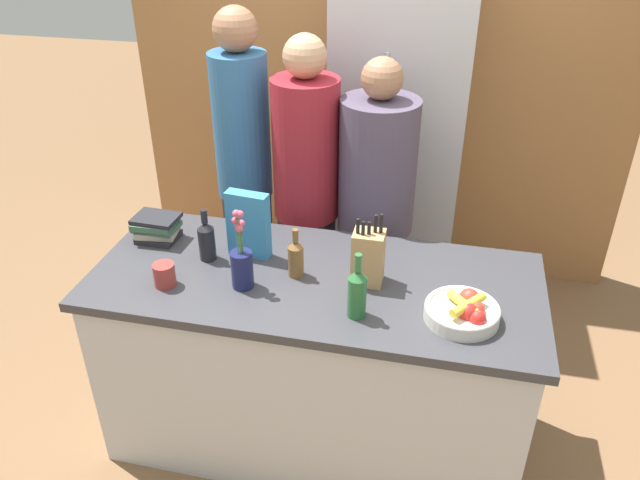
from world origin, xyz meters
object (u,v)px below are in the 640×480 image
Objects in this scene: knife_block at (368,257)px; coffee_mug at (165,274)px; refrigerator at (398,148)px; book_stack at (157,228)px; fruit_bowl at (464,311)px; cereal_box at (248,224)px; person_at_sink at (244,162)px; bottle_wine at (296,257)px; person_in_red_tee at (376,205)px; bottle_vinegar at (357,292)px; person_in_blue at (306,187)px; flower_vase at (242,264)px; bottle_oil at (207,240)px.

knife_block is 0.81m from coffee_mug.
book_stack is (-0.94, -1.16, 0.00)m from refrigerator.
fruit_bowl is 0.95× the size of cereal_box.
person_at_sink reaches higher than book_stack.
refrigerator is at bearing 78.52° from bottle_wine.
bottle_vinegar is at bearing -91.87° from person_in_red_tee.
coffee_mug is at bearing -60.14° from book_stack.
bottle_vinegar is at bearing -57.32° from person_in_blue.
bottle_vinegar reaches higher than book_stack.
coffee_mug is at bearing -136.57° from person_in_red_tee.
refrigerator is at bearing 67.23° from cereal_box.
person_at_sink reaches higher than flower_vase.
person_at_sink is at bearing 136.92° from knife_block.
person_in_blue is at bearing 175.75° from person_in_red_tee.
flower_vase is at bearing -163.53° from knife_block.
person_at_sink is at bearing 107.99° from flower_vase.
bottle_vinegar is 0.36m from bottle_wine.
flower_vase is at bearing -146.35° from bottle_wine.
bottle_vinegar is 0.16× the size of person_in_blue.
bottle_oil is at bearing 169.89° from fruit_bowl.
book_stack is at bearing 160.26° from bottle_oil.
refrigerator reaches higher than person_in_blue.
refrigerator is at bearing 105.83° from fruit_bowl.
refrigerator reaches higher than flower_vase.
bottle_oil is 0.13× the size of person_at_sink.
coffee_mug is at bearing -113.21° from bottle_oil.
cereal_box is at bearing -3.49° from book_stack.
bottle_vinegar is 0.87m from person_in_red_tee.
bottle_wine is at bearing -72.38° from person_in_blue.
flower_vase is 1.73× the size of book_stack.
bottle_wine is 0.13× the size of person_in_blue.
refrigerator is at bearing 62.93° from coffee_mug.
person_in_red_tee is at bearing 18.11° from person_at_sink.
knife_block is at bearing -49.54° from person_in_blue.
flower_vase is 0.77m from person_in_blue.
fruit_bowl is 0.87m from flower_vase.
bottle_oil is at bearing 142.50° from flower_vase.
person_in_blue is at bearing 64.78° from bottle_oil.
flower_vase is at bearing -123.89° from person_in_red_tee.
bottle_vinegar is at bearing -27.40° from person_at_sink.
bottle_vinegar is (-0.39, -0.06, 0.06)m from fruit_bowl.
knife_block is at bearing 156.20° from fruit_bowl.
cereal_box is at bearing 163.79° from fruit_bowl.
cereal_box is 2.39× the size of coffee_mug.
knife_block is 0.64m from person_in_red_tee.
flower_vase is at bearing -48.16° from person_at_sink.
bottle_wine is (0.24, -0.11, -0.06)m from cereal_box.
coffee_mug is at bearing -169.29° from flower_vase.
fruit_bowl is at bearing -16.21° from cereal_box.
flower_vase is 0.32m from coffee_mug.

